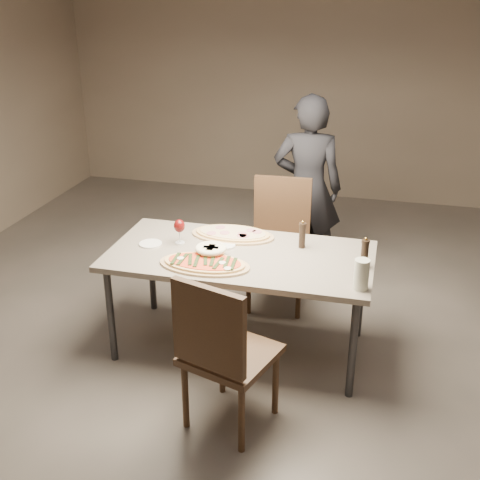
% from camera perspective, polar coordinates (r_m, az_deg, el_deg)
% --- Properties ---
extents(room, '(7.00, 7.00, 7.00)m').
position_cam_1_polar(room, '(3.87, 0.00, 7.48)').
color(room, '#5F5852').
rests_on(room, ground).
extents(dining_table, '(1.80, 0.90, 0.75)m').
position_cam_1_polar(dining_table, '(4.12, 0.00, -2.00)').
color(dining_table, gray).
rests_on(dining_table, ground).
extents(zucchini_pizza, '(0.61, 0.34, 0.05)m').
position_cam_1_polar(zucchini_pizza, '(3.92, -3.37, -2.24)').
color(zucchini_pizza, tan).
rests_on(zucchini_pizza, dining_table).
extents(ham_pizza, '(0.61, 0.34, 0.04)m').
position_cam_1_polar(ham_pizza, '(4.37, -0.69, 0.57)').
color(ham_pizza, tan).
rests_on(ham_pizza, dining_table).
extents(bread_basket, '(0.21, 0.21, 0.08)m').
position_cam_1_polar(bread_basket, '(4.04, -2.77, -1.00)').
color(bread_basket, beige).
rests_on(bread_basket, dining_table).
extents(oil_dish, '(0.13, 0.13, 0.01)m').
position_cam_1_polar(oil_dish, '(4.20, -1.32, -0.54)').
color(oil_dish, white).
rests_on(oil_dish, dining_table).
extents(pepper_mill_left, '(0.05, 0.05, 0.20)m').
position_cam_1_polar(pepper_mill_left, '(4.18, 5.92, 0.49)').
color(pepper_mill_left, black).
rests_on(pepper_mill_left, dining_table).
extents(pepper_mill_right, '(0.05, 0.05, 0.21)m').
position_cam_1_polar(pepper_mill_right, '(3.95, 11.74, -1.22)').
color(pepper_mill_right, black).
rests_on(pepper_mill_right, dining_table).
extents(carafe, '(0.09, 0.09, 0.19)m').
position_cam_1_polar(carafe, '(3.67, 11.43, -3.22)').
color(carafe, silver).
rests_on(carafe, dining_table).
extents(wine_glass, '(0.08, 0.08, 0.18)m').
position_cam_1_polar(wine_glass, '(4.23, -5.77, 1.26)').
color(wine_glass, silver).
rests_on(wine_glass, dining_table).
extents(side_plate, '(0.16, 0.16, 0.01)m').
position_cam_1_polar(side_plate, '(4.28, -8.48, -0.35)').
color(side_plate, white).
rests_on(side_plate, dining_table).
extents(chair_near, '(0.60, 0.60, 1.01)m').
position_cam_1_polar(chair_near, '(3.43, -1.76, -10.22)').
color(chair_near, '#3F2A1A').
rests_on(chair_near, ground).
extents(chair_far, '(0.51, 0.51, 1.02)m').
position_cam_1_polar(chair_far, '(4.85, 3.79, 0.48)').
color(chair_far, '#3F2A1A').
rests_on(chair_far, ground).
extents(diner, '(0.63, 0.45, 1.63)m').
position_cam_1_polar(diner, '(5.22, 6.41, 4.86)').
color(diner, black).
rests_on(diner, ground).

